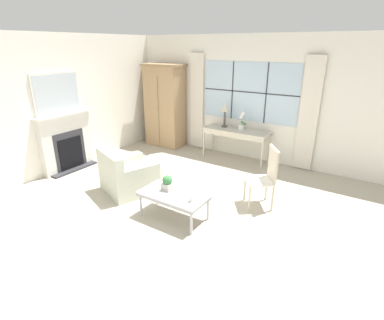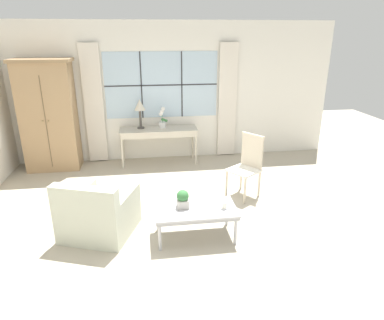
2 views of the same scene
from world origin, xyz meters
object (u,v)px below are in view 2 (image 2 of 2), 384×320
at_px(console_table, 158,132).
at_px(potted_plant_small, 183,199).
at_px(armoire, 49,116).
at_px(potted_orchid, 162,120).
at_px(armchair_upholstered, 99,214).
at_px(side_chair_wooden, 248,162).
at_px(pillar_candle, 224,206).
at_px(coffee_table, 195,211).
at_px(table_lamp, 140,107).

distance_m(console_table, potted_plant_small, 2.83).
xyz_separation_m(armoire, potted_orchid, (2.17, 0.07, -0.17)).
xyz_separation_m(potted_orchid, potted_plant_small, (0.08, -2.90, -0.35)).
relative_size(potted_orchid, armchair_upholstered, 0.39).
xyz_separation_m(armchair_upholstered, side_chair_wooden, (2.31, 0.87, 0.30)).
height_order(potted_orchid, side_chair_wooden, potted_orchid).
xyz_separation_m(armchair_upholstered, pillar_candle, (1.64, -0.34, 0.18)).
bearing_deg(console_table, potted_orchid, 40.93).
distance_m(armoire, side_chair_wooden, 3.89).
bearing_deg(pillar_candle, armoire, 133.39).
relative_size(console_table, pillar_candle, 14.44).
bearing_deg(potted_plant_small, coffee_table, -18.77).
xyz_separation_m(armoire, table_lamp, (1.73, 0.07, 0.11)).
distance_m(table_lamp, potted_orchid, 0.52).
distance_m(coffee_table, potted_plant_small, 0.24).
xyz_separation_m(side_chair_wooden, potted_plant_small, (-1.20, -1.09, -0.03)).
xyz_separation_m(armchair_upholstered, coffee_table, (1.27, -0.28, 0.10)).
height_order(armchair_upholstered, side_chair_wooden, side_chair_wooden).
bearing_deg(potted_plant_small, armoire, 128.50).
bearing_deg(side_chair_wooden, potted_plant_small, -137.62).
bearing_deg(table_lamp, pillar_candle, -70.86).
relative_size(table_lamp, potted_plant_small, 2.42).
height_order(side_chair_wooden, pillar_candle, side_chair_wooden).
relative_size(armoire, table_lamp, 3.58).
relative_size(table_lamp, potted_orchid, 1.39).
height_order(armoire, potted_orchid, armoire).
relative_size(console_table, potted_orchid, 3.65).
xyz_separation_m(armchair_upholstered, potted_plant_small, (1.11, -0.23, 0.26)).
bearing_deg(armoire, table_lamp, 2.26).
relative_size(armchair_upholstered, coffee_table, 1.03).
bearing_deg(console_table, armoire, 179.89).
relative_size(armchair_upholstered, potted_plant_small, 4.47).
distance_m(side_chair_wooden, coffee_table, 1.56).
distance_m(armoire, potted_plant_small, 3.65).
bearing_deg(side_chair_wooden, armoire, 153.35).
bearing_deg(pillar_candle, potted_orchid, 101.33).
bearing_deg(armoire, pillar_candle, -46.61).
bearing_deg(side_chair_wooden, table_lamp, 133.64).
bearing_deg(potted_orchid, armoire, -178.07).
bearing_deg(potted_orchid, armchair_upholstered, -111.13).
bearing_deg(potted_plant_small, side_chair_wooden, 42.38).
bearing_deg(armchair_upholstered, console_table, 70.02).
xyz_separation_m(side_chair_wooden, pillar_candle, (-0.67, -1.20, -0.11)).
relative_size(potted_orchid, pillar_candle, 3.96).
relative_size(console_table, potted_plant_small, 6.35).
bearing_deg(pillar_candle, side_chair_wooden, 60.82).
height_order(armoire, pillar_candle, armoire).
height_order(potted_plant_small, pillar_candle, potted_plant_small).
bearing_deg(potted_orchid, pillar_candle, -78.67).
relative_size(potted_plant_small, pillar_candle, 2.27).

